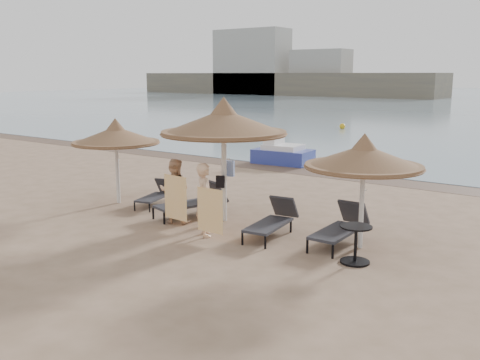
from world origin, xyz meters
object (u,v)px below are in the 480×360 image
object	(u,v)px
person_right	(205,194)
lounger_near_right	(273,220)
pedal_boat	(282,154)
person_left	(174,186)
lounger_near_left	(195,200)
lounger_far_left	(157,194)
side_table	(356,246)
palapa_center	(224,123)
palapa_left	(116,136)
palapa_right	(364,157)
lounger_far_right	(342,226)

from	to	relation	value
person_right	lounger_near_right	bearing A→B (deg)	-102.24
lounger_near_right	pedal_boat	xyz separation A→B (m)	(-5.28, 9.13, 0.04)
pedal_boat	person_left	bearing A→B (deg)	-79.50
person_left	person_right	bearing A→B (deg)	139.81
person_left	lounger_near_left	bearing A→B (deg)	-108.49
lounger_far_left	side_table	size ratio (longest dim) A/B	2.14
palapa_center	person_right	size ratio (longest dim) A/B	1.60
lounger_near_right	person_left	size ratio (longest dim) A/B	1.01
lounger_near_right	side_table	world-z (taller)	lounger_near_right
palapa_left	palapa_center	world-z (taller)	palapa_center
lounger_far_left	pedal_boat	xyz separation A→B (m)	(-0.85, 8.55, 0.10)
palapa_left	palapa_right	bearing A→B (deg)	1.98
palapa_center	person_right	world-z (taller)	palapa_center
palapa_center	side_table	world-z (taller)	palapa_center
palapa_center	lounger_near_right	world-z (taller)	palapa_center
palapa_center	lounger_near_left	bearing A→B (deg)	-177.65
lounger_near_right	person_left	bearing A→B (deg)	-175.58
lounger_far_left	side_table	xyz separation A→B (m)	(6.82, -1.23, 0.05)
lounger_near_right	person_right	distance (m)	1.75
lounger_far_left	person_left	xyz separation A→B (m)	(1.76, -1.13, 0.66)
palapa_center	lounger_far_right	bearing A→B (deg)	0.43
palapa_left	palapa_center	bearing A→B (deg)	4.37
palapa_right	person_left	distance (m)	4.95
side_table	palapa_right	bearing A→B (deg)	107.70
side_table	pedal_boat	xyz separation A→B (m)	(-7.67, 9.78, 0.05)
palapa_right	lounger_far_right	bearing A→B (deg)	173.96
palapa_center	side_table	size ratio (longest dim) A/B	4.17
palapa_right	palapa_center	bearing A→B (deg)	179.62
person_left	palapa_center	bearing A→B (deg)	-158.33
lounger_far_left	person_right	xyz separation A→B (m)	(3.13, -1.56, 0.70)
lounger_far_left	pedal_boat	distance (m)	8.59
lounger_far_right	person_left	bearing A→B (deg)	-168.23
side_table	person_left	distance (m)	5.10
lounger_near_left	pedal_boat	xyz separation A→B (m)	(-2.54, 8.81, 0.01)
lounger_far_right	side_table	distance (m)	1.31
lounger_far_left	person_left	world-z (taller)	person_left
palapa_right	lounger_near_left	bearing A→B (deg)	-179.82
pedal_boat	palapa_center	bearing A→B (deg)	-72.66
lounger_near_right	person_right	size ratio (longest dim) A/B	0.97
lounger_far_left	lounger_near_left	bearing A→B (deg)	-24.23
lounger_far_left	person_right	size ratio (longest dim) A/B	0.82
lounger_far_right	lounger_far_left	bearing A→B (deg)	177.60
lounger_far_left	palapa_left	bearing A→B (deg)	-170.30
palapa_left	lounger_far_left	xyz separation A→B (m)	(1.09, 0.51, -1.71)
palapa_center	lounger_far_right	xyz separation A→B (m)	(3.34, 0.03, -2.18)
side_table	person_left	size ratio (longest dim) A/B	0.40
lounger_near_left	lounger_far_right	xyz separation A→B (m)	(4.33, 0.07, -0.01)
palapa_center	person_left	bearing A→B (deg)	-135.53
lounger_far_right	pedal_boat	world-z (taller)	pedal_boat
lounger_far_left	lounger_near_right	bearing A→B (deg)	-22.82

